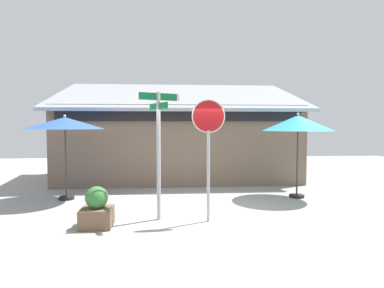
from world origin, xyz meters
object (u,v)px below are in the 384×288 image
patio_umbrella_teal_center (298,124)px  stop_sign (208,137)px  street_sign_post (159,141)px  patio_umbrella_royal_blue_left (65,124)px  sidewalk_planter (97,210)px

patio_umbrella_teal_center → stop_sign: bearing=-142.3°
street_sign_post → patio_umbrella_royal_blue_left: bearing=139.9°
stop_sign → patio_umbrella_teal_center: size_ratio=1.08×
stop_sign → patio_umbrella_teal_center: (2.94, 2.27, 0.31)m
stop_sign → patio_umbrella_teal_center: 3.72m
sidewalk_planter → patio_umbrella_royal_blue_left: bearing=117.2°
sidewalk_planter → patio_umbrella_teal_center: bearing=25.1°
stop_sign → patio_umbrella_royal_blue_left: 4.57m
stop_sign → street_sign_post: bearing=167.5°
patio_umbrella_royal_blue_left → sidewalk_planter: size_ratio=2.84×
sidewalk_planter → stop_sign: bearing=5.3°
stop_sign → patio_umbrella_teal_center: stop_sign is taller
street_sign_post → stop_sign: 1.12m
patio_umbrella_teal_center → patio_umbrella_royal_blue_left: bearing=177.8°
patio_umbrella_royal_blue_left → street_sign_post: bearing=-40.1°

